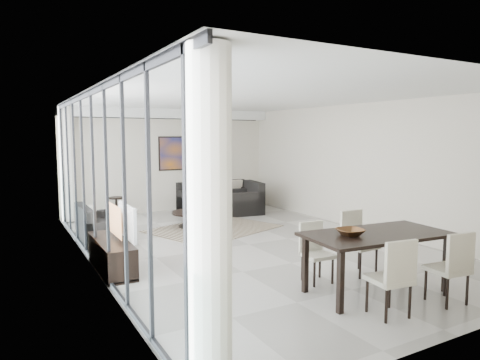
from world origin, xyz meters
TOP-DOWN VIEW (x-y plane):
  - room_shell at (0.46, 0.00)m, footprint 6.00×9.00m
  - window_wall at (-2.86, 0.00)m, footprint 0.37×8.95m
  - soffit at (0.00, 4.30)m, footprint 5.98×0.40m
  - painting at (0.50, 4.47)m, footprint 1.68×0.04m
  - chandelier at (0.30, 2.50)m, footprint 0.66×0.66m
  - rug at (-0.00, 1.63)m, footprint 3.24×2.86m
  - coffee_table at (-0.31, 2.06)m, footprint 1.05×1.05m
  - bowl_coffee at (-0.36, 2.05)m, footprint 0.28×0.28m
  - sofa_main at (1.26, 4.07)m, footprint 2.21×0.90m
  - loveseat at (-2.54, 1.67)m, footprint 0.84×1.49m
  - armchair at (1.59, 3.04)m, footprint 1.12×1.17m
  - side_table at (-1.64, 4.15)m, footprint 0.40×0.40m
  - tv_console at (-2.76, -0.32)m, footprint 0.45×1.59m
  - television at (-2.60, -0.36)m, footprint 0.14×0.98m
  - dining_table at (0.22, -3.10)m, footprint 2.10×1.19m
  - dining_chair_sw at (-0.25, -3.82)m, footprint 0.50×0.50m
  - dining_chair_se at (0.73, -3.91)m, footprint 0.49×0.49m
  - dining_chair_nw at (-0.22, -2.31)m, footprint 0.44×0.44m
  - dining_chair_ne at (0.59, -2.32)m, footprint 0.47×0.47m
  - bowl_dining at (-0.21, -3.03)m, footprint 0.39×0.39m

SIDE VIEW (x-z plane):
  - rug at x=0.00m, z-range 0.00..0.01m
  - coffee_table at x=-0.31m, z-range 0.02..0.39m
  - tv_console at x=-2.76m, z-range 0.00..0.50m
  - loveseat at x=-2.54m, z-range -0.12..0.63m
  - sofa_main at x=1.26m, z-range -0.13..0.67m
  - armchair at x=1.59m, z-range -0.14..0.74m
  - side_table at x=-1.64m, z-range 0.09..0.64m
  - bowl_coffee at x=-0.36m, z-range 0.37..0.44m
  - dining_chair_nw at x=-0.22m, z-range 0.06..0.95m
  - dining_chair_se at x=0.73m, z-range 0.07..1.03m
  - dining_chair_sw at x=-0.25m, z-range 0.07..1.04m
  - dining_chair_ne at x=0.59m, z-range 0.07..1.06m
  - dining_table at x=0.22m, z-range 0.34..1.17m
  - television at x=-2.60m, z-range 0.50..1.06m
  - bowl_dining at x=-0.21m, z-range 0.84..0.93m
  - room_shell at x=0.46m, z-range 0.00..2.90m
  - window_wall at x=-2.86m, z-range 0.02..2.92m
  - painting at x=0.50m, z-range 1.16..2.14m
  - chandelier at x=0.30m, z-range 2.00..2.71m
  - soffit at x=0.00m, z-range 2.64..2.90m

